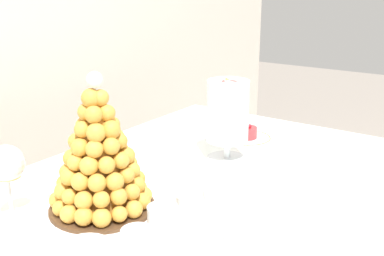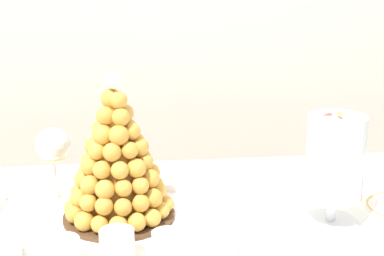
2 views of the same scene
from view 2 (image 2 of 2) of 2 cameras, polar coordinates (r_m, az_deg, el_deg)
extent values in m
cube|color=brown|center=(1.11, -2.61, -11.78)|extent=(1.56, 0.82, 0.02)
cube|color=white|center=(1.11, -2.62, -11.25)|extent=(1.62, 0.88, 0.00)
cube|color=white|center=(1.59, -3.68, -10.40)|extent=(1.62, 0.01, 0.39)
cube|color=white|center=(1.10, -8.15, -11.37)|extent=(0.52, 0.42, 0.01)
cube|color=white|center=(1.28, -7.97, -6.63)|extent=(0.52, 0.01, 0.02)
cube|color=white|center=(1.11, 5.59, -10.18)|extent=(0.01, 0.42, 0.02)
cylinder|color=white|center=(1.09, -8.16, -11.19)|extent=(0.39, 0.39, 0.00)
cylinder|color=#4C331E|center=(1.16, -7.79, -9.28)|extent=(0.24, 0.24, 0.01)
cone|color=#BB7F30|center=(1.11, -8.05, -2.87)|extent=(0.16, 0.16, 0.26)
sphere|color=gold|center=(1.15, -3.05, -8.15)|extent=(0.04, 0.04, 0.04)
sphere|color=gold|center=(1.18, -3.52, -7.44)|extent=(0.04, 0.04, 0.04)
sphere|color=gold|center=(1.21, -4.58, -6.89)|extent=(0.04, 0.04, 0.04)
sphere|color=gold|center=(1.23, -6.06, -6.59)|extent=(0.03, 0.03, 0.03)
sphere|color=gold|center=(1.24, -7.77, -6.40)|extent=(0.04, 0.04, 0.04)
sphere|color=gold|center=(1.23, -9.47, -6.67)|extent=(0.04, 0.04, 0.04)
sphere|color=gold|center=(1.21, -10.98, -6.96)|extent=(0.04, 0.04, 0.04)
sphere|color=gold|center=(1.19, -12.08, -7.63)|extent=(0.03, 0.03, 0.03)
sphere|color=gold|center=(1.16, -12.60, -8.34)|extent=(0.04, 0.04, 0.04)
sphere|color=gold|center=(1.12, -12.42, -8.97)|extent=(0.04, 0.04, 0.04)
sphere|color=gold|center=(1.09, -11.47, -9.77)|extent=(0.04, 0.04, 0.04)
sphere|color=gold|center=(1.07, -9.89, -10.12)|extent=(0.03, 0.03, 0.03)
sphere|color=gold|center=(1.06, -7.92, -10.34)|extent=(0.04, 0.04, 0.04)
sphere|color=gold|center=(1.07, -5.94, -10.00)|extent=(0.04, 0.04, 0.04)
sphere|color=gold|center=(1.09, -4.31, -9.59)|extent=(0.04, 0.04, 0.04)
sphere|color=gold|center=(1.12, -3.31, -8.80)|extent=(0.04, 0.04, 0.04)
sphere|color=gold|center=(1.16, -4.02, -6.07)|extent=(0.04, 0.04, 0.04)
sphere|color=gold|center=(1.19, -5.06, -5.59)|extent=(0.04, 0.04, 0.04)
sphere|color=gold|center=(1.21, -6.58, -5.27)|extent=(0.03, 0.03, 0.03)
sphere|color=gold|center=(1.21, -8.33, -5.19)|extent=(0.04, 0.04, 0.04)
sphere|color=gold|center=(1.20, -10.00, -5.41)|extent=(0.04, 0.04, 0.04)
sphere|color=gold|center=(1.18, -11.31, -6.05)|extent=(0.04, 0.04, 0.04)
sphere|color=gold|center=(1.15, -12.03, -6.68)|extent=(0.03, 0.03, 0.03)
sphere|color=gold|center=(1.12, -11.96, -7.38)|extent=(0.04, 0.04, 0.04)
sphere|color=gold|center=(1.08, -11.04, -7.86)|extent=(0.04, 0.04, 0.04)
sphere|color=gold|center=(1.06, -9.41, -8.26)|extent=(0.04, 0.04, 0.04)
sphere|color=gold|center=(1.06, -7.41, -8.42)|extent=(0.04, 0.04, 0.04)
sphere|color=gold|center=(1.07, -5.53, -8.09)|extent=(0.04, 0.04, 0.04)
sphere|color=gold|center=(1.10, -4.21, -7.50)|extent=(0.04, 0.04, 0.04)
sphere|color=gold|center=(1.13, -3.69, -6.65)|extent=(0.04, 0.04, 0.04)
sphere|color=gold|center=(1.17, -5.26, -4.35)|extent=(0.04, 0.04, 0.04)
sphere|color=gold|center=(1.19, -6.74, -3.95)|extent=(0.04, 0.04, 0.04)
sphere|color=gold|center=(1.19, -8.50, -3.98)|extent=(0.04, 0.04, 0.04)
sphere|color=gold|center=(1.18, -10.13, -4.31)|extent=(0.04, 0.04, 0.04)
sphere|color=gold|center=(1.15, -11.27, -4.72)|extent=(0.04, 0.04, 0.04)
sphere|color=gold|center=(1.12, -11.56, -5.39)|extent=(0.04, 0.04, 0.04)
sphere|color=gold|center=(1.08, -10.88, -6.01)|extent=(0.04, 0.04, 0.04)
sphere|color=gold|center=(1.06, -9.33, -6.51)|extent=(0.04, 0.04, 0.04)
sphere|color=gold|center=(1.06, -7.36, -6.46)|extent=(0.03, 0.03, 0.03)
sphere|color=gold|center=(1.07, -5.57, -6.17)|extent=(0.04, 0.04, 0.04)
sphere|color=gold|center=(1.10, -4.51, -5.44)|extent=(0.04, 0.04, 0.04)
sphere|color=gold|center=(1.14, -4.43, -4.78)|extent=(0.04, 0.04, 0.04)
sphere|color=gold|center=(1.16, -6.54, -2.62)|extent=(0.04, 0.04, 0.04)
sphere|color=gold|center=(1.17, -8.28, -2.57)|extent=(0.04, 0.04, 0.04)
sphere|color=gold|center=(1.16, -9.93, -2.98)|extent=(0.04, 0.04, 0.04)
sphere|color=gold|center=(1.13, -10.93, -3.39)|extent=(0.04, 0.04, 0.04)
sphere|color=gold|center=(1.09, -10.86, -4.00)|extent=(0.04, 0.04, 0.04)
sphere|color=gold|center=(1.07, -9.65, -4.45)|extent=(0.04, 0.04, 0.04)
sphere|color=gold|center=(1.06, -7.75, -4.52)|extent=(0.04, 0.04, 0.04)
sphere|color=gold|center=(1.07, -5.97, -4.30)|extent=(0.04, 0.04, 0.04)
sphere|color=gold|center=(1.10, -5.06, -3.64)|extent=(0.03, 0.03, 0.03)
sphere|color=gold|center=(1.14, -5.30, -3.15)|extent=(0.04, 0.04, 0.04)
sphere|color=gold|center=(1.15, -7.65, -1.25)|extent=(0.04, 0.04, 0.04)
sphere|color=gold|center=(1.14, -9.40, -1.33)|extent=(0.04, 0.04, 0.04)
sphere|color=gold|center=(1.11, -10.43, -1.92)|extent=(0.04, 0.04, 0.04)
sphere|color=gold|center=(1.08, -10.13, -2.39)|extent=(0.04, 0.04, 0.04)
sphere|color=gold|center=(1.06, -8.57, -2.57)|extent=(0.04, 0.04, 0.04)
sphere|color=gold|center=(1.07, -6.70, -2.38)|extent=(0.03, 0.03, 0.03)
sphere|color=gold|center=(1.09, -5.71, -2.04)|extent=(0.04, 0.04, 0.04)
sphere|color=gold|center=(1.13, -6.14, -1.49)|extent=(0.04, 0.04, 0.04)
sphere|color=gold|center=(1.13, -8.43, 0.16)|extent=(0.04, 0.04, 0.04)
sphere|color=gold|center=(1.11, -9.81, -0.08)|extent=(0.04, 0.04, 0.04)
sphere|color=gold|center=(1.07, -9.57, -0.70)|extent=(0.04, 0.04, 0.04)
sphere|color=gold|center=(1.06, -7.87, -0.78)|extent=(0.04, 0.04, 0.04)
sphere|color=gold|center=(1.08, -6.47, -0.36)|extent=(0.04, 0.04, 0.04)
sphere|color=gold|center=(1.11, -6.79, 0.07)|extent=(0.04, 0.04, 0.04)
sphere|color=gold|center=(1.10, -8.78, 1.67)|extent=(0.04, 0.04, 0.04)
sphere|color=gold|center=(1.07, -9.25, 1.31)|extent=(0.04, 0.04, 0.04)
sphere|color=gold|center=(1.07, -7.65, 1.14)|extent=(0.04, 0.04, 0.04)
sphere|color=gold|center=(1.09, -7.22, 1.58)|extent=(0.04, 0.04, 0.04)
sphere|color=gold|center=(1.08, -8.68, 3.13)|extent=(0.04, 0.04, 0.04)
sphere|color=gold|center=(1.07, -7.90, 2.97)|extent=(0.04, 0.04, 0.04)
sphere|color=white|center=(1.07, -8.37, 5.07)|extent=(0.04, 0.04, 0.04)
cylinder|color=silver|center=(1.02, -19.29, -12.46)|extent=(0.05, 0.05, 0.05)
cylinder|color=#8C603D|center=(1.01, -19.31, -12.25)|extent=(0.05, 0.05, 0.02)
sphere|color=brown|center=(1.00, -19.09, -11.78)|extent=(0.02, 0.02, 0.02)
cylinder|color=silver|center=(0.99, -13.73, -12.86)|extent=(0.06, 0.06, 0.05)
cylinder|color=#EAC166|center=(0.99, -13.75, -12.65)|extent=(0.06, 0.06, 0.02)
sphere|color=brown|center=(0.97, -14.12, -12.30)|extent=(0.02, 0.02, 0.02)
cylinder|color=silver|center=(0.99, -8.04, -12.28)|extent=(0.06, 0.06, 0.06)
cylinder|color=brown|center=(1.00, -8.00, -13.07)|extent=(0.06, 0.06, 0.02)
cylinder|color=#8C603D|center=(0.99, -8.05, -12.05)|extent=(0.06, 0.06, 0.02)
sphere|color=brown|center=(0.99, -8.22, -11.19)|extent=(0.02, 0.02, 0.02)
cylinder|color=silver|center=(0.99, -2.70, -12.34)|extent=(0.06, 0.06, 0.05)
cylinder|color=#F4EAC6|center=(1.00, -2.69, -13.01)|extent=(0.05, 0.05, 0.02)
cylinder|color=white|center=(0.99, -2.71, -12.15)|extent=(0.05, 0.05, 0.01)
sphere|color=brown|center=(0.99, -2.91, -11.48)|extent=(0.02, 0.02, 0.02)
cylinder|color=silver|center=(1.00, 3.32, -12.00)|extent=(0.06, 0.06, 0.06)
cylinder|color=brown|center=(1.00, 3.31, -12.79)|extent=(0.05, 0.05, 0.02)
cylinder|color=#8C603D|center=(0.99, 3.33, -11.77)|extent=(0.05, 0.05, 0.02)
sphere|color=brown|center=(0.98, 3.06, -11.37)|extent=(0.02, 0.02, 0.02)
cylinder|color=white|center=(1.07, -16.53, -11.63)|extent=(0.10, 0.10, 0.02)
cylinder|color=#F2CC59|center=(1.07, -16.57, -11.19)|extent=(0.09, 0.09, 0.00)
cylinder|color=white|center=(1.18, 14.59, -9.62)|extent=(0.12, 0.12, 0.01)
cylinder|color=white|center=(1.17, 14.69, -8.33)|extent=(0.02, 0.02, 0.05)
cylinder|color=white|center=(1.13, 15.09, -3.03)|extent=(0.12, 0.12, 0.18)
cylinder|color=#D199D8|center=(1.16, 16.19, -6.42)|extent=(0.04, 0.04, 0.03)
cylinder|color=#E54C47|center=(1.16, 14.61, -6.22)|extent=(0.05, 0.04, 0.04)
cylinder|color=yellow|center=(1.14, 13.66, -6.60)|extent=(0.05, 0.05, 0.04)
cylinder|color=pink|center=(1.13, 15.46, -6.99)|extent=(0.05, 0.04, 0.04)
cylinder|color=#F9A54C|center=(1.16, 15.72, -5.27)|extent=(0.06, 0.05, 0.05)
cylinder|color=pink|center=(1.14, 13.62, -5.44)|extent=(0.05, 0.05, 0.05)
cylinder|color=#9ED860|center=(1.12, 15.77, -5.98)|extent=(0.06, 0.05, 0.06)
cylinder|color=pink|center=(1.15, 14.99, -4.29)|extent=(0.05, 0.05, 0.05)
cylinder|color=#72B2E0|center=(1.13, 14.36, -4.65)|extent=(0.05, 0.04, 0.04)
cylinder|color=#F9A54C|center=(1.13, 16.08, -4.73)|extent=(0.05, 0.04, 0.05)
cylinder|color=#9ED860|center=(1.16, 14.26, -3.07)|extent=(0.05, 0.05, 0.04)
cylinder|color=brown|center=(1.11, 14.84, -3.84)|extent=(0.06, 0.05, 0.05)
cylinder|color=#F9A54C|center=(1.13, 16.33, -3.66)|extent=(0.05, 0.04, 0.05)
cylinder|color=#E54C47|center=(1.14, 14.46, -2.34)|extent=(0.05, 0.04, 0.05)
cylinder|color=#9ED860|center=(1.11, 14.90, -2.72)|extent=(0.05, 0.04, 0.05)
cylinder|color=#D199D8|center=(1.12, 16.27, -2.76)|extent=(0.05, 0.04, 0.05)
cylinder|color=#D199D8|center=(1.16, 15.59, -2.11)|extent=(0.04, 0.04, 0.04)
cylinder|color=#72B2E0|center=(1.12, 13.99, -1.52)|extent=(0.05, 0.05, 0.04)
cylinder|color=brown|center=(1.11, 15.99, -1.82)|extent=(0.06, 0.04, 0.06)
cylinder|color=brown|center=(1.14, 15.53, -1.28)|extent=(0.05, 0.04, 0.03)
cylinder|color=#F9A54C|center=(1.10, 14.23, -0.73)|extent=(0.05, 0.04, 0.05)
cylinder|color=#D199D8|center=(1.11, 16.34, -0.75)|extent=(0.04, 0.04, 0.03)
cylinder|color=#E54C47|center=(1.14, 15.24, -0.14)|extent=(0.05, 0.04, 0.05)
cylinder|color=#E54C47|center=(1.09, 14.85, 0.22)|extent=(0.05, 0.05, 0.04)
cylinder|color=#D199D8|center=(1.11, 16.70, 0.42)|extent=(0.05, 0.05, 0.05)
cylinder|color=#F9A54C|center=(1.12, 15.29, 0.67)|extent=(0.06, 0.04, 0.06)
cylinder|color=#E54C47|center=(1.11, 14.16, 0.59)|extent=(0.06, 0.04, 0.06)
cylinder|color=silver|center=(1.29, -14.28, -7.49)|extent=(0.06, 0.06, 0.00)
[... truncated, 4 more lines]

